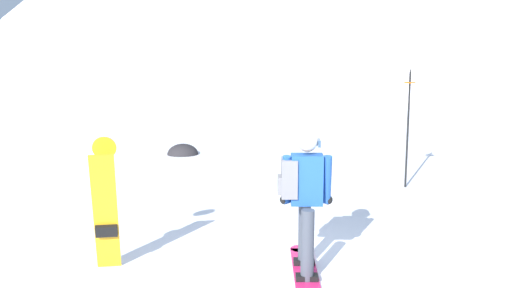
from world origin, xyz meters
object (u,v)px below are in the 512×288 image
at_px(snowboarder_main, 304,198).
at_px(spare_snowboard, 105,206).
at_px(rock_mid, 183,154).
at_px(piste_marker_near, 408,120).

distance_m(snowboarder_main, spare_snowboard, 2.29).
bearing_deg(spare_snowboard, rock_mid, 80.80).
bearing_deg(rock_mid, spare_snowboard, -99.20).
height_order(snowboarder_main, spare_snowboard, snowboarder_main).
relative_size(snowboarder_main, piste_marker_near, 0.84).
bearing_deg(spare_snowboard, snowboarder_main, -9.89).
height_order(snowboarder_main, rock_mid, snowboarder_main).
distance_m(spare_snowboard, piste_marker_near, 6.00).
bearing_deg(snowboarder_main, spare_snowboard, 170.11).
bearing_deg(piste_marker_near, snowboarder_main, -126.81).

